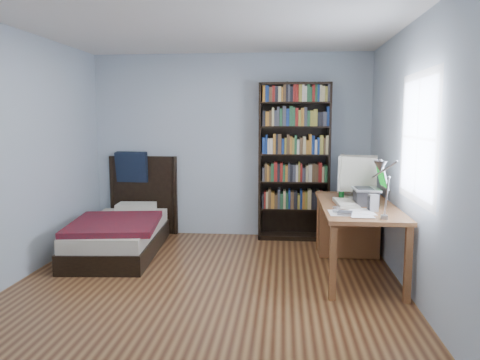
% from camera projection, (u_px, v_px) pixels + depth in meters
% --- Properties ---
extents(room, '(4.20, 4.24, 2.50)m').
position_uv_depth(room, '(208.00, 158.00, 4.37)').
color(room, '#4D2816').
rests_on(room, ground).
extents(desk, '(0.75, 1.74, 0.73)m').
position_uv_depth(desk, '(350.00, 223.00, 5.40)').
color(desk, brown).
rests_on(desk, floor).
extents(crt_monitor, '(0.49, 0.45, 0.48)m').
position_uv_depth(crt_monitor, '(357.00, 174.00, 5.29)').
color(crt_monitor, beige).
rests_on(crt_monitor, desk).
extents(laptop, '(0.33, 0.34, 0.41)m').
position_uv_depth(laptop, '(368.00, 194.00, 4.83)').
color(laptop, '#2D2D30').
rests_on(laptop, desk).
extents(desk_lamp, '(0.21, 0.47, 0.56)m').
position_uv_depth(desk_lamp, '(381.00, 173.00, 3.77)').
color(desk_lamp, '#99999E').
rests_on(desk_lamp, desk).
extents(keyboard, '(0.23, 0.52, 0.05)m').
position_uv_depth(keyboard, '(346.00, 203.00, 4.82)').
color(keyboard, '#BAB39B').
rests_on(keyboard, desk).
extents(speaker, '(0.09, 0.09, 0.16)m').
position_uv_depth(speaker, '(373.00, 203.00, 4.49)').
color(speaker, gray).
rests_on(speaker, desk).
extents(soda_can, '(0.06, 0.06, 0.11)m').
position_uv_depth(soda_can, '(341.00, 196.00, 5.08)').
color(soda_can, black).
rests_on(soda_can, desk).
extents(mouse, '(0.06, 0.10, 0.03)m').
position_uv_depth(mouse, '(351.00, 197.00, 5.21)').
color(mouse, silver).
rests_on(mouse, desk).
extents(phone_silver, '(0.07, 0.10, 0.02)m').
position_uv_depth(phone_silver, '(337.00, 208.00, 4.63)').
color(phone_silver, '#B4B4B9').
rests_on(phone_silver, desk).
extents(phone_grey, '(0.05, 0.10, 0.02)m').
position_uv_depth(phone_grey, '(336.00, 211.00, 4.45)').
color(phone_grey, gray).
rests_on(phone_grey, desk).
extents(external_drive, '(0.15, 0.15, 0.03)m').
position_uv_depth(external_drive, '(345.00, 213.00, 4.33)').
color(external_drive, gray).
rests_on(external_drive, desk).
extents(bookshelf, '(0.94, 0.30, 2.09)m').
position_uv_depth(bookshelf, '(294.00, 162.00, 6.24)').
color(bookshelf, black).
rests_on(bookshelf, floor).
extents(bed, '(1.13, 2.02, 1.16)m').
position_uv_depth(bed, '(122.00, 230.00, 5.75)').
color(bed, black).
rests_on(bed, floor).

